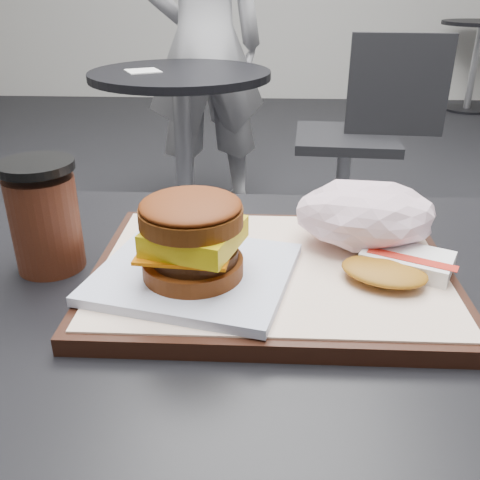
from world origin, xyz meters
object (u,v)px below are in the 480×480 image
Objects in this scene: patron at (205,45)px; coffee_cup at (45,219)px; hash_brown at (397,265)px; customer_table at (274,435)px; serving_tray at (272,273)px; neighbor_chair at (363,127)px; crumpled_wrapper at (366,215)px; breakfast_sandwich at (193,246)px; neighbor_table at (182,122)px.

coffee_cup is at bearing 74.51° from patron.
hash_brown is at bearing -5.36° from coffee_cup.
serving_tray is (-0.01, 0.04, 0.20)m from customer_table.
coffee_cup reaches higher than neighbor_chair.
crumpled_wrapper reaches higher than hash_brown.
patron reaches higher than serving_tray.
serving_tray is at bearing -103.02° from neighbor_chair.
customer_table is 0.36m from coffee_cup.
breakfast_sandwich is 0.21m from crumpled_wrapper.
breakfast_sandwich is (-0.09, 0.00, 0.24)m from customer_table.
breakfast_sandwich is 0.14× the size of patron.
breakfast_sandwich reaches higher than hash_brown.
coffee_cup is at bearing -110.79° from neighbor_chair.
patron reaches higher than coffee_cup.
neighbor_chair is (0.27, 1.75, -0.29)m from hash_brown.
customer_table is at bearing -102.49° from neighbor_chair.
hash_brown is at bearing 6.44° from breakfast_sandwich.
crumpled_wrapper is 1.64m from neighbor_table.
neighbor_table is 0.75m from neighbor_chair.
hash_brown is at bearing 12.30° from customer_table.
breakfast_sandwich is 0.21m from hash_brown.
coffee_cup reaches higher than hash_brown.
neighbor_table is 0.55m from patron.
customer_table is 1.82m from neighbor_chair.
neighbor_table is at bearing -170.56° from neighbor_chair.
coffee_cup is (-0.26, 0.06, 0.24)m from customer_table.
crumpled_wrapper is 1.73m from neighbor_chair.
hash_brown is 1.08× the size of coffee_cup.
customer_table is at bearing 81.29° from patron.
breakfast_sandwich is at bearing -152.43° from crumpled_wrapper.
serving_tray is 0.13m from crumpled_wrapper.
neighbor_table is at bearing 102.01° from serving_tray.
neighbor_chair is 0.84m from patron.
customer_table is 0.50× the size of patron.
crumpled_wrapper is (-0.02, 0.07, 0.02)m from hash_brown.
serving_tray is 1.70× the size of breakfast_sandwich.
hash_brown is 1.71m from neighbor_table.
customer_table is at bearing -1.92° from breakfast_sandwich.
crumpled_wrapper is (0.11, 0.06, 0.04)m from serving_tray.
neighbor_chair is at bearing 81.13° from hash_brown.
crumpled_wrapper is 0.18× the size of neighbor_chair.
coffee_cup reaches higher than breakfast_sandwich.
serving_tray is at bearing 25.84° from breakfast_sandwich.
breakfast_sandwich is (-0.08, -0.04, 0.05)m from serving_tray.
neighbor_chair reaches higher than crumpled_wrapper.
breakfast_sandwich reaches higher than crumpled_wrapper.
breakfast_sandwich is 1.67× the size of hash_brown.
crumpled_wrapper reaches higher than serving_tray.
crumpled_wrapper reaches higher than customer_table.
hash_brown is 0.18× the size of neighbor_table.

